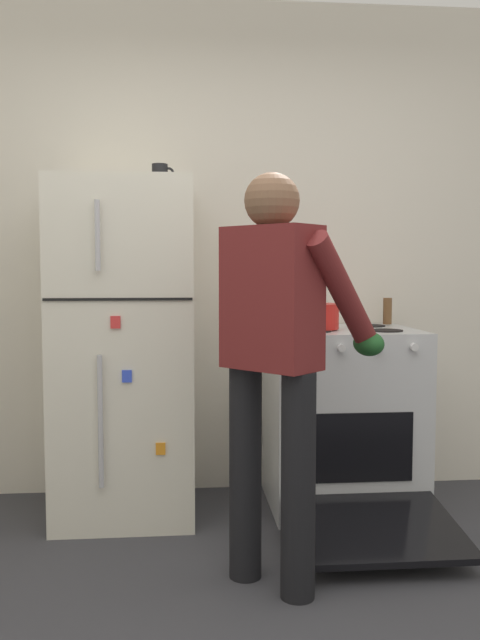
% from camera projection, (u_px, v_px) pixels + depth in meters
% --- Properties ---
extents(kitchen_wall_back, '(6.00, 0.10, 2.70)m').
position_uv_depth(kitchen_wall_back, '(227.00, 250.00, 3.73)').
color(kitchen_wall_back, silver).
rests_on(kitchen_wall_back, ground).
extents(refrigerator, '(0.68, 0.72, 1.67)m').
position_uv_depth(refrigerator, '(125.00, 349.00, 3.34)').
color(refrigerator, silver).
rests_on(refrigerator, ground).
extents(stove_range, '(0.76, 1.23, 0.94)m').
position_uv_depth(stove_range, '(343.00, 420.00, 3.45)').
color(stove_range, silver).
rests_on(stove_range, ground).
extents(person_cook, '(0.67, 0.70, 1.60)m').
position_uv_depth(person_cook, '(277.00, 343.00, 2.55)').
color(person_cook, black).
rests_on(person_cook, ground).
extents(red_pot, '(0.35, 0.25, 0.13)m').
position_uv_depth(red_pot, '(315.00, 316.00, 3.37)').
color(red_pot, red).
rests_on(red_pot, stove_range).
extents(coffee_mug, '(0.11, 0.08, 0.10)m').
position_uv_depth(coffee_mug, '(160.00, 174.00, 3.34)').
color(coffee_mug, black).
rests_on(coffee_mug, refrigerator).
extents(pepper_mill, '(0.05, 0.05, 0.14)m').
position_uv_depth(pepper_mill, '(387.00, 311.00, 3.66)').
color(pepper_mill, brown).
rests_on(pepper_mill, stove_range).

